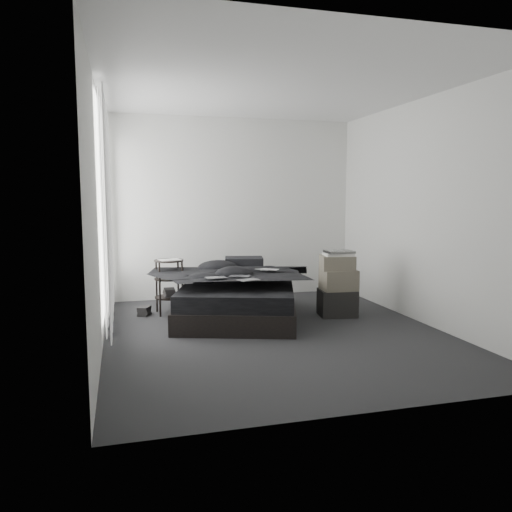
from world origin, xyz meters
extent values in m
cube|color=#2A2B2D|center=(0.00, 0.00, 0.00)|extent=(3.60, 4.20, 0.01)
cube|color=white|center=(0.00, 0.00, 2.60)|extent=(3.60, 4.20, 0.01)
cube|color=silver|center=(0.00, 2.10, 1.30)|extent=(3.60, 0.01, 2.60)
cube|color=silver|center=(0.00, -2.10, 1.30)|extent=(3.60, 0.01, 2.60)
cube|color=silver|center=(-1.80, 0.00, 1.30)|extent=(0.01, 4.20, 2.60)
cube|color=silver|center=(1.80, 0.00, 1.30)|extent=(0.01, 4.20, 2.60)
cube|color=white|center=(-1.78, 0.90, 1.35)|extent=(0.02, 2.00, 2.30)
cube|color=white|center=(-1.73, 0.90, 1.28)|extent=(0.06, 2.12, 2.48)
cube|color=black|center=(-0.23, 0.74, 0.12)|extent=(1.83, 2.10, 0.24)
cube|color=black|center=(-0.23, 0.74, 0.34)|extent=(1.76, 2.04, 0.19)
imported|color=black|center=(-0.25, 0.70, 0.53)|extent=(1.71, 1.85, 0.21)
cube|color=black|center=(-0.06, 1.41, 0.49)|extent=(0.62, 0.51, 0.12)
cube|color=black|center=(-0.01, 1.38, 0.61)|extent=(0.56, 0.44, 0.11)
imported|color=silver|center=(0.09, 0.69, 0.65)|extent=(0.34, 0.31, 0.02)
cube|color=black|center=(-0.58, 0.36, 0.64)|extent=(0.23, 0.16, 0.01)
cube|color=black|center=(-0.30, 0.40, 0.65)|extent=(0.27, 0.24, 0.01)
cube|color=black|center=(-0.27, 0.12, 0.65)|extent=(0.26, 0.21, 0.01)
cylinder|color=black|center=(-1.02, 1.22, 0.34)|extent=(0.39, 0.39, 0.68)
cube|color=white|center=(-1.01, 1.21, 0.68)|extent=(0.30, 0.25, 0.01)
cube|color=black|center=(-1.34, 1.19, 0.06)|extent=(0.19, 0.21, 0.12)
cube|color=black|center=(0.98, 0.55, 0.16)|extent=(0.49, 0.41, 0.33)
cube|color=#6E6656|center=(0.99, 0.53, 0.45)|extent=(0.44, 0.36, 0.25)
cube|color=#6E6656|center=(0.97, 0.55, 0.67)|extent=(0.45, 0.39, 0.17)
cube|color=silver|center=(0.98, 0.55, 0.77)|extent=(0.37, 0.32, 0.03)
cube|color=silver|center=(0.99, 0.53, 0.80)|extent=(0.34, 0.27, 0.03)
camera|label=1|loc=(-1.59, -5.06, 1.49)|focal=35.00mm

